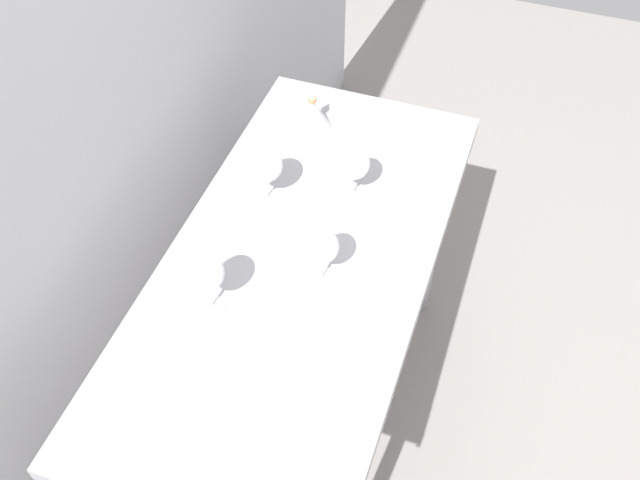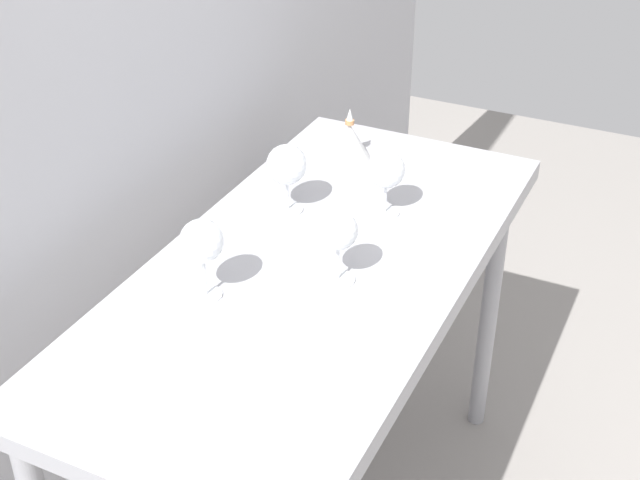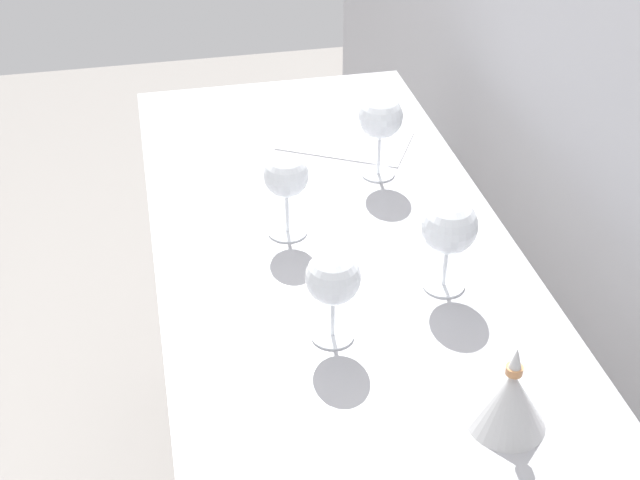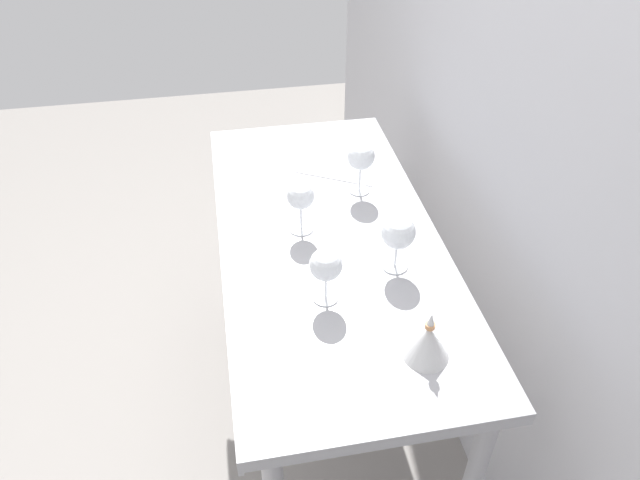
{
  "view_description": "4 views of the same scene",
  "coord_description": "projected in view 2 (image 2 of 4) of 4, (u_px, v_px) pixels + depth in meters",
  "views": [
    {
      "loc": [
        -1.09,
        -0.45,
        2.32
      ],
      "look_at": [
        0.05,
        -0.05,
        0.94
      ],
      "focal_mm": 40.95,
      "sensor_mm": 36.0,
      "label": 1
    },
    {
      "loc": [
        -1.44,
        -0.72,
        1.96
      ],
      "look_at": [
        0.03,
        -0.01,
        0.94
      ],
      "focal_mm": 49.74,
      "sensor_mm": 36.0,
      "label": 2
    },
    {
      "loc": [
        1.3,
        -0.31,
        1.82
      ],
      "look_at": [
        0.05,
        -0.04,
        0.93
      ],
      "focal_mm": 49.41,
      "sensor_mm": 36.0,
      "label": 3
    },
    {
      "loc": [
        1.36,
        -0.28,
        2.0
      ],
      "look_at": [
        0.07,
        -0.05,
        0.94
      ],
      "focal_mm": 33.07,
      "sensor_mm": 36.0,
      "label": 4
    }
  ],
  "objects": [
    {
      "name": "steel_counter",
      "position": [
        313.0,
        302.0,
        1.98
      ],
      "size": [
        1.4,
        0.65,
        0.9
      ],
      "color": "#9D9DA2",
      "rests_on": "ground_plane"
    },
    {
      "name": "wine_glass_far_left",
      "position": [
        202.0,
        243.0,
        1.75
      ],
      "size": [
        0.09,
        0.09,
        0.18
      ],
      "color": "white",
      "rests_on": "steel_counter"
    },
    {
      "name": "wine_glass_near_center",
      "position": [
        338.0,
        233.0,
        1.81
      ],
      "size": [
        0.08,
        0.08,
        0.16
      ],
      "color": "white",
      "rests_on": "steel_counter"
    },
    {
      "name": "wine_glass_near_right",
      "position": [
        386.0,
        172.0,
        2.05
      ],
      "size": [
        0.09,
        0.09,
        0.16
      ],
      "color": "white",
      "rests_on": "steel_counter"
    },
    {
      "name": "tasting_sheet_upper",
      "position": [
        178.0,
        342.0,
        1.69
      ],
      "size": [
        0.27,
        0.32,
        0.0
      ],
      "primitive_type": "cube",
      "rotation": [
        0.0,
        0.0,
        -0.51
      ],
      "color": "white",
      "rests_on": "steel_counter"
    },
    {
      "name": "back_wall",
      "position": [
        105.0,
        51.0,
        1.9
      ],
      "size": [
        3.8,
        0.04,
        2.6
      ],
      "primitive_type": "cube",
      "color": "#BABABF",
      "rests_on": "ground_plane"
    },
    {
      "name": "decanter_funnel",
      "position": [
        349.0,
        141.0,
        2.33
      ],
      "size": [
        0.11,
        0.11,
        0.14
      ],
      "color": "silver",
      "rests_on": "steel_counter"
    },
    {
      "name": "wine_glass_far_right",
      "position": [
        287.0,
        166.0,
        2.06
      ],
      "size": [
        0.09,
        0.09,
        0.17
      ],
      "color": "white",
      "rests_on": "steel_counter"
    }
  ]
}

